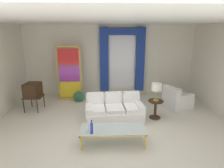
{
  "coord_description": "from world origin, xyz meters",
  "views": [
    {
      "loc": [
        -0.21,
        -5.09,
        2.72
      ],
      "look_at": [
        0.02,
        0.9,
        1.05
      ],
      "focal_mm": 30.31,
      "sensor_mm": 36.0,
      "label": 1
    }
  ],
  "objects": [
    {
      "name": "ceiling_slab",
      "position": [
        0.0,
        0.8,
        3.02
      ],
      "size": [
        8.0,
        7.6,
        0.04
      ],
      "primitive_type": "cube",
      "color": "white"
    },
    {
      "name": "bottle_crystal_tall",
      "position": [
        -0.53,
        -1.12,
        0.55
      ],
      "size": [
        0.07,
        0.07,
        0.35
      ],
      "color": "navy",
      "rests_on": "coffee_table"
    },
    {
      "name": "curtained_window",
      "position": [
        0.53,
        2.89,
        1.74
      ],
      "size": [
        2.0,
        0.17,
        2.7
      ],
      "color": "white",
      "rests_on": "ground"
    },
    {
      "name": "vintage_tv",
      "position": [
        -2.74,
        1.32,
        0.73
      ],
      "size": [
        0.62,
        0.64,
        1.35
      ],
      "color": "#382314",
      "rests_on": "ground"
    },
    {
      "name": "wall_rear",
      "position": [
        0.0,
        3.06,
        1.5
      ],
      "size": [
        8.0,
        0.12,
        3.0
      ],
      "primitive_type": "cube",
      "color": "silver",
      "rests_on": "ground"
    },
    {
      "name": "stained_glass_divider",
      "position": [
        -1.63,
        2.35,
        1.06
      ],
      "size": [
        0.95,
        0.05,
        2.2
      ],
      "color": "gold",
      "rests_on": "ground"
    },
    {
      "name": "coffee_table",
      "position": [
        -0.03,
        -0.9,
        0.38
      ],
      "size": [
        1.59,
        0.64,
        0.41
      ],
      "color": "silver",
      "rests_on": "ground"
    },
    {
      "name": "ground_plane",
      "position": [
        0.0,
        0.0,
        0.0
      ],
      "size": [
        16.0,
        16.0,
        0.0
      ],
      "primitive_type": "plane",
      "color": "silver"
    },
    {
      "name": "round_side_table",
      "position": [
        1.41,
        0.5,
        0.36
      ],
      "size": [
        0.48,
        0.48,
        0.59
      ],
      "color": "#382314",
      "rests_on": "ground"
    },
    {
      "name": "peacock_figurine",
      "position": [
        -1.25,
        1.99,
        0.22
      ],
      "size": [
        0.44,
        0.6,
        0.5
      ],
      "color": "beige",
      "rests_on": "ground"
    },
    {
      "name": "table_lamp_brass",
      "position": [
        1.41,
        0.5,
        1.03
      ],
      "size": [
        0.32,
        0.32,
        0.57
      ],
      "color": "#B29338",
      "rests_on": "round_side_table"
    },
    {
      "name": "bottle_blue_decanter",
      "position": [
        -0.64,
        -1.03,
        0.54
      ],
      "size": [
        0.07,
        0.07,
        0.32
      ],
      "color": "silver",
      "rests_on": "coffee_table"
    },
    {
      "name": "armchair_white",
      "position": [
        2.42,
        1.35,
        0.29
      ],
      "size": [
        1.03,
        1.02,
        0.8
      ],
      "color": "white",
      "rests_on": "ground"
    },
    {
      "name": "couch_white_long",
      "position": [
        0.07,
        0.45,
        0.3
      ],
      "size": [
        1.82,
        1.04,
        0.86
      ],
      "color": "white",
      "rests_on": "ground"
    }
  ]
}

